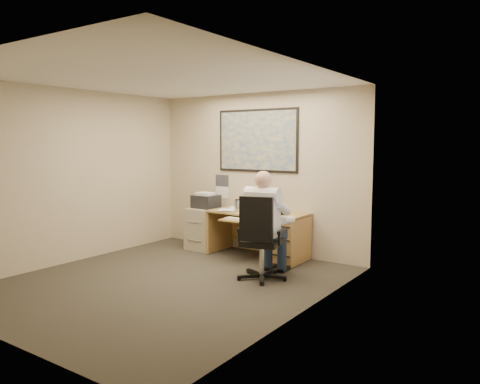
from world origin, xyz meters
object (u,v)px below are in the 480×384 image
Objects in this scene: filing_cabinet at (206,224)px; office_chair at (259,255)px; person at (263,225)px; desk at (276,232)px.

office_chair is (1.78, -1.08, -0.09)m from filing_cabinet.
office_chair is at bearing -104.36° from person.
desk is at bearing 94.61° from office_chair.
office_chair reaches higher than desk.
person reaches higher than desk.
filing_cabinet is (-1.42, -0.00, -0.01)m from desk.
desk is 1.14m from office_chair.
person is at bearing -27.55° from filing_cabinet.
desk reaches higher than filing_cabinet.
person reaches higher than office_chair.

